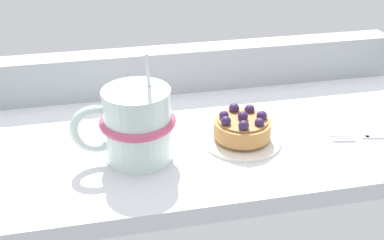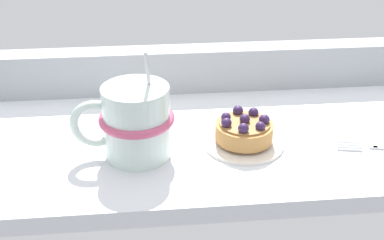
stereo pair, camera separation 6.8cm
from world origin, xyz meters
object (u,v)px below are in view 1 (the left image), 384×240
at_px(raspberry_tart, 242,126).
at_px(coffee_mug, 135,125).
at_px(dessert_fork, 382,136).
at_px(dessert_plate, 242,139).

bearing_deg(raspberry_tart, coffee_mug, -175.40).
distance_m(raspberry_tart, dessert_fork, 0.21).
height_order(raspberry_tart, coffee_mug, coffee_mug).
relative_size(dessert_plate, dessert_fork, 0.74).
xyz_separation_m(dessert_plate, coffee_mug, (-0.16, -0.01, 0.05)).
bearing_deg(raspberry_tart, dessert_plate, -125.09).
relative_size(dessert_plate, coffee_mug, 0.76).
xyz_separation_m(raspberry_tart, coffee_mug, (-0.16, -0.01, 0.03)).
height_order(dessert_plate, coffee_mug, coffee_mug).
bearing_deg(coffee_mug, dessert_plate, 4.58).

